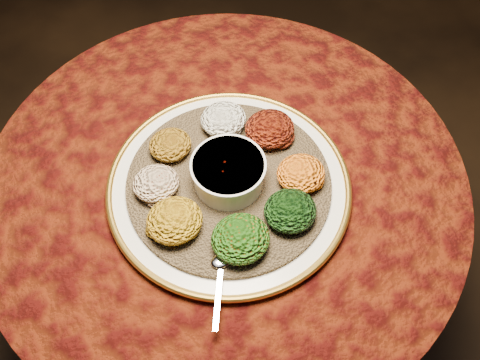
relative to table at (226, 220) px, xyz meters
name	(u,v)px	position (x,y,z in m)	size (l,w,h in m)	color
table	(226,220)	(0.00, 0.00, 0.00)	(0.96, 0.96, 0.73)	black
platter	(229,186)	(-0.01, -0.03, 0.19)	(0.48, 0.48, 0.02)	silver
injera	(229,183)	(-0.01, -0.03, 0.20)	(0.39, 0.39, 0.01)	brown
stew_bowl	(228,172)	(-0.01, -0.03, 0.24)	(0.14, 0.14, 0.06)	silver
spoon	(221,266)	(-0.10, -0.18, 0.21)	(0.09, 0.12, 0.01)	silver
portion_ayib	(223,119)	(0.05, 0.09, 0.23)	(0.09, 0.09, 0.04)	white
portion_kitfo	(270,129)	(0.11, 0.03, 0.23)	(0.10, 0.09, 0.05)	black
portion_tikil	(301,174)	(0.11, -0.09, 0.23)	(0.09, 0.09, 0.04)	#C57C10
portion_gomen	(290,211)	(0.06, -0.15, 0.23)	(0.10, 0.09, 0.05)	black
portion_mixveg	(240,239)	(-0.05, -0.16, 0.23)	(0.10, 0.10, 0.05)	#A1350A
portion_kik	(175,220)	(-0.14, -0.08, 0.23)	(0.10, 0.10, 0.05)	#BD8B10
portion_timatim	(156,183)	(-0.13, 0.01, 0.23)	(0.09, 0.08, 0.04)	maroon
portion_shiro	(170,145)	(-0.07, 0.08, 0.23)	(0.08, 0.08, 0.04)	#835A0F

